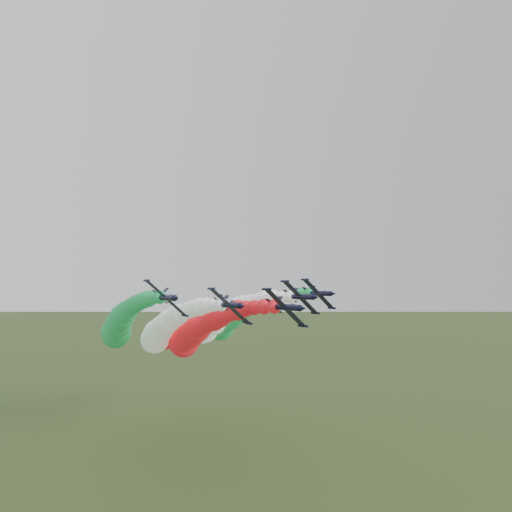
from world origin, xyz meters
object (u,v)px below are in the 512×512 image
object	(u,v)px
jet_outer_right	(234,319)
jet_trail	(175,329)
jet_inner_right	(217,321)
jet_outer_left	(120,325)
jet_lead	(197,332)
jet_inner_left	(163,329)

from	to	relation	value
jet_outer_right	jet_trail	distance (m)	19.36
jet_inner_right	jet_outer_left	size ratio (longest dim) A/B	0.99
jet_lead	jet_outer_right	distance (m)	29.64
jet_outer_left	jet_outer_right	world-z (taller)	jet_outer_right
jet_trail	jet_lead	bearing A→B (deg)	-97.40
jet_inner_left	jet_inner_right	xyz separation A→B (m)	(15.49, -3.90, 2.14)
jet_inner_left	jet_inner_right	distance (m)	16.11
jet_lead	jet_inner_right	size ratio (longest dim) A/B	1.01
jet_outer_left	jet_lead	bearing A→B (deg)	-44.40
jet_inner_left	jet_outer_left	world-z (taller)	jet_outer_left
jet_outer_left	jet_trail	bearing A→B (deg)	27.69
jet_inner_left	jet_trail	size ratio (longest dim) A/B	1.01
jet_inner_right	jet_trail	bearing A→B (deg)	112.26
jet_inner_right	jet_outer_left	distance (m)	28.05
jet_lead	jet_outer_right	bearing A→B (deg)	43.48
jet_inner_left	jet_outer_left	xyz separation A→B (m)	(-11.72, 2.90, 1.60)
jet_inner_right	jet_trail	world-z (taller)	jet_inner_right
jet_inner_right	jet_outer_right	xyz separation A→B (m)	(10.88, 10.88, -0.21)
jet_inner_left	jet_lead	bearing A→B (deg)	-69.87
jet_inner_left	jet_outer_right	distance (m)	27.35
jet_lead	jet_inner_left	distance (m)	14.24
jet_inner_left	jet_inner_right	size ratio (longest dim) A/B	1.01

